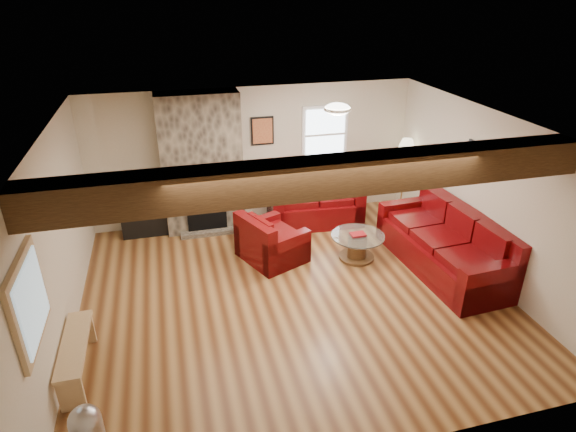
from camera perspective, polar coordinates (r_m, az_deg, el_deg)
The scene contains 17 objects.
room at distance 6.53m, azimuth 0.68°, elevation -0.15°, with size 8.00×8.00×8.00m.
oak_beam at distance 5.01m, azimuth 4.54°, elevation 4.69°, with size 6.00×0.36×0.38m, color black.
chimney_breast at distance 8.67m, azimuth -10.17°, elevation 5.93°, with size 1.40×0.67×2.50m.
back_window at distance 9.22m, azimuth 4.39°, elevation 9.64°, with size 0.90×0.08×1.10m, color white, non-canonical shape.
hatch_window at distance 5.13m, azimuth -28.32°, elevation -8.94°, with size 0.08×1.00×0.90m, color tan, non-canonical shape.
ceiling_dome at distance 7.20m, azimuth 5.87°, elevation 12.28°, with size 0.40×0.40×0.18m, color white, non-canonical shape.
artwork_back at distance 8.88m, azimuth -3.05°, elevation 10.03°, with size 0.42×0.06×0.52m, color black, non-canonical shape.
artwork_right at distance 7.85m, azimuth 21.56°, elevation 6.49°, with size 0.06×0.55×0.42m, color black, non-canonical shape.
sofa_three at distance 7.93m, azimuth 18.01°, elevation -2.84°, with size 2.46×1.03×0.95m, color #410405, non-canonical shape.
loveseat at distance 9.07m, azimuth 3.15°, elevation 2.02°, with size 1.71×0.98×0.91m, color #410405, non-canonical shape.
armchair_red at distance 7.84m, azimuth -1.91°, elevation -2.50°, with size 0.97×0.85×0.79m, color #410405, non-canonical shape.
coffee_table at distance 8.00m, azimuth 8.19°, elevation -3.60°, with size 0.87×0.87×0.45m.
tv_cabinet at distance 9.06m, azimuth -15.98°, elevation -0.47°, with size 0.99×0.39×0.49m, color black.
television at distance 8.88m, azimuth -16.34°, elevation 2.22°, with size 0.76×0.10×0.44m, color black.
floor_lamp at distance 9.41m, azimuth 13.85°, elevation 7.58°, with size 0.38×0.38×1.50m.
pine_bench at distance 6.26m, azimuth -23.68°, elevation -15.18°, with size 0.28×1.20×0.45m, color tan, non-canonical shape.
coal_bucket at distance 8.60m, azimuth -5.26°, elevation -1.68°, with size 0.32×0.32×0.30m, color slate, non-canonical shape.
Camera 1 is at (-1.57, -5.66, 4.11)m, focal length 30.00 mm.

